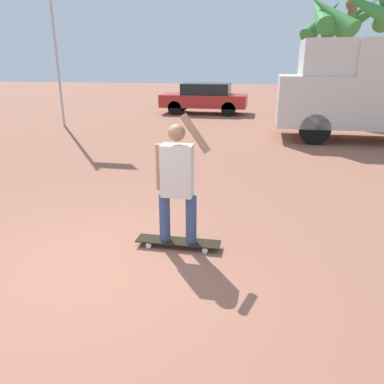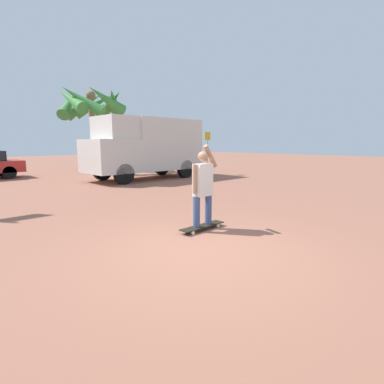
% 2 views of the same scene
% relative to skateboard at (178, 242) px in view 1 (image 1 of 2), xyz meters
% --- Properties ---
extents(ground_plane, '(80.00, 80.00, 0.00)m').
position_rel_skateboard_xyz_m(ground_plane, '(-0.90, -0.81, -0.08)').
color(ground_plane, '#935B47').
extents(skateboard, '(1.11, 0.24, 0.09)m').
position_rel_skateboard_xyz_m(skateboard, '(0.00, 0.00, 0.00)').
color(skateboard, black).
rests_on(skateboard, ground_plane).
extents(person_skateboarder, '(0.68, 0.22, 1.66)m').
position_rel_skateboard_xyz_m(person_skateboarder, '(-0.00, -0.00, 0.87)').
color(person_skateboarder, '#384C7A').
rests_on(person_skateboarder, skateboard).
extents(camper_van, '(5.80, 2.22, 2.94)m').
position_rel_skateboard_xyz_m(camper_van, '(4.41, 8.10, 1.54)').
color(camper_van, black).
rests_on(camper_van, ground_plane).
extents(parked_car_red, '(3.97, 1.73, 1.38)m').
position_rel_skateboard_xyz_m(parked_car_red, '(-1.80, 13.49, 0.66)').
color(parked_car_red, black).
rests_on(parked_car_red, ground_plane).
extents(palm_tree_near_van, '(4.28, 4.25, 5.19)m').
position_rel_skateboard_xyz_m(palm_tree_near_van, '(4.33, 13.56, 4.07)').
color(palm_tree_near_van, brown).
rests_on(palm_tree_near_van, ground_plane).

